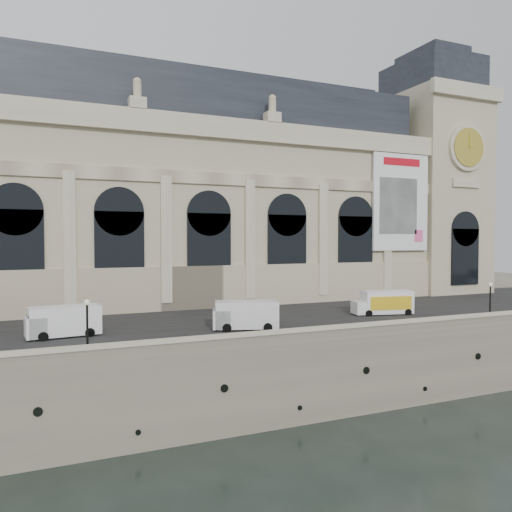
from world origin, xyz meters
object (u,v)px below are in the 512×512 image
Objects in this scene: box_truck at (384,303)px; lamp_right at (490,303)px; van_c at (243,315)px; lamp_left at (87,329)px; van_b at (60,322)px.

lamp_right is (6.42, -7.99, 0.64)m from box_truck.
box_truck is 1.71× the size of lamp_right.
van_c is at bearing 166.22° from lamp_right.
lamp_left is 36.95m from lamp_right.
lamp_right reaches higher than van_c.
lamp_left is at bearing -158.48° from van_c.
van_c is 1.59× the size of lamp_right.
van_c is at bearing -172.49° from box_truck.
van_c is 14.53m from lamp_left.
van_b is 1.49× the size of lamp_left.
van_c is (14.97, -2.72, 0.00)m from van_b.
lamp_right reaches higher than van_b.
lamp_right reaches higher than box_truck.
van_c is 24.15m from lamp_right.
van_b is 0.90× the size of box_truck.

